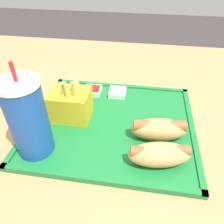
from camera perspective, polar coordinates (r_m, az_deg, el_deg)
dining_table at (r=0.83m, az=-2.74°, el=-22.63°), size 1.28×1.12×0.73m
food_tray at (r=0.54m, az=0.00°, el=-2.88°), size 0.39×0.34×0.01m
soda_cup at (r=0.45m, az=-21.07°, el=-1.64°), size 0.08×0.08×0.20m
hot_dog_far at (r=0.44m, az=12.27°, el=-10.70°), size 0.13×0.07×0.05m
hot_dog_near at (r=0.49m, az=12.16°, el=-4.30°), size 0.13×0.07×0.05m
fries_carton at (r=0.54m, az=-10.71°, el=2.02°), size 0.09×0.07×0.11m
sauce_cup_mayo at (r=0.63m, az=1.44°, el=5.19°), size 0.05×0.05×0.02m
sauce_cup_ketchup at (r=0.64m, az=-4.99°, el=5.63°), size 0.05×0.05×0.02m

